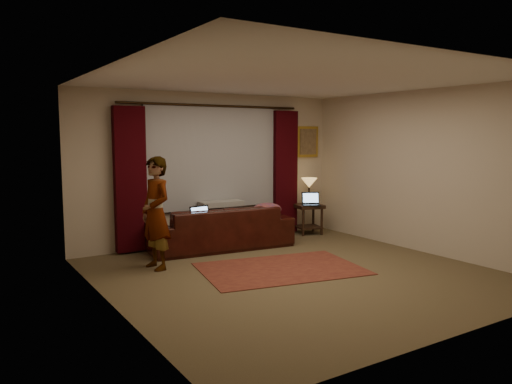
% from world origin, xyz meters
% --- Properties ---
extents(floor, '(5.00, 5.00, 0.01)m').
position_xyz_m(floor, '(0.00, 0.00, -0.01)').
color(floor, brown).
rests_on(floor, ground).
extents(ceiling, '(5.00, 5.00, 0.02)m').
position_xyz_m(ceiling, '(0.00, 0.00, 2.60)').
color(ceiling, silver).
rests_on(ceiling, ground).
extents(wall_back, '(5.00, 0.02, 2.60)m').
position_xyz_m(wall_back, '(0.00, 2.50, 1.30)').
color(wall_back, '#C3B39D').
rests_on(wall_back, ground).
extents(wall_front, '(5.00, 0.02, 2.60)m').
position_xyz_m(wall_front, '(0.00, -2.50, 1.30)').
color(wall_front, '#C3B39D').
rests_on(wall_front, ground).
extents(wall_left, '(0.02, 5.00, 2.60)m').
position_xyz_m(wall_left, '(-2.50, 0.00, 1.30)').
color(wall_left, '#C3B39D').
rests_on(wall_left, ground).
extents(wall_right, '(0.02, 5.00, 2.60)m').
position_xyz_m(wall_right, '(2.50, 0.00, 1.30)').
color(wall_right, '#C3B39D').
rests_on(wall_right, ground).
extents(sheer_curtain, '(2.50, 0.05, 1.80)m').
position_xyz_m(sheer_curtain, '(0.00, 2.44, 1.50)').
color(sheer_curtain, '#9B9BA2').
rests_on(sheer_curtain, wall_back).
extents(drape_left, '(0.50, 0.14, 2.30)m').
position_xyz_m(drape_left, '(-1.50, 2.39, 1.18)').
color(drape_left, black).
rests_on(drape_left, floor).
extents(drape_right, '(0.50, 0.14, 2.30)m').
position_xyz_m(drape_right, '(1.50, 2.39, 1.18)').
color(drape_right, black).
rests_on(drape_right, floor).
extents(curtain_rod, '(0.04, 0.04, 3.40)m').
position_xyz_m(curtain_rod, '(0.00, 2.39, 2.38)').
color(curtain_rod, black).
rests_on(curtain_rod, wall_back).
extents(picture_frame, '(0.50, 0.04, 0.60)m').
position_xyz_m(picture_frame, '(2.10, 2.47, 1.75)').
color(picture_frame, gold).
rests_on(picture_frame, wall_back).
extents(sofa, '(2.48, 1.26, 0.96)m').
position_xyz_m(sofa, '(-0.14, 1.95, 0.48)').
color(sofa, black).
rests_on(sofa, floor).
extents(throw_blanket, '(0.77, 0.34, 0.09)m').
position_xyz_m(throw_blanket, '(0.03, 2.23, 0.96)').
color(throw_blanket, gray).
rests_on(throw_blanket, sofa).
extents(clothing_pile, '(0.66, 0.58, 0.23)m').
position_xyz_m(clothing_pile, '(0.68, 1.77, 0.60)').
color(clothing_pile, brown).
rests_on(clothing_pile, sofa).
extents(laptop_sofa, '(0.42, 0.44, 0.26)m').
position_xyz_m(laptop_sofa, '(-0.50, 1.78, 0.61)').
color(laptop_sofa, black).
rests_on(laptop_sofa, sofa).
extents(area_rug, '(2.46, 1.88, 0.01)m').
position_xyz_m(area_rug, '(-0.05, 0.31, 0.01)').
color(area_rug, maroon).
rests_on(area_rug, floor).
extents(end_table, '(0.60, 0.60, 0.57)m').
position_xyz_m(end_table, '(1.87, 2.12, 0.28)').
color(end_table, black).
rests_on(end_table, floor).
extents(tiffany_lamp, '(0.32, 0.32, 0.49)m').
position_xyz_m(tiffany_lamp, '(1.95, 2.21, 0.81)').
color(tiffany_lamp, '#A1934D').
rests_on(tiffany_lamp, end_table).
extents(laptop_table, '(0.46, 0.48, 0.24)m').
position_xyz_m(laptop_table, '(1.82, 1.98, 0.69)').
color(laptop_table, black).
rests_on(laptop_table, end_table).
extents(person, '(0.53, 0.53, 1.59)m').
position_xyz_m(person, '(-1.51, 1.27, 0.79)').
color(person, gray).
rests_on(person, floor).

